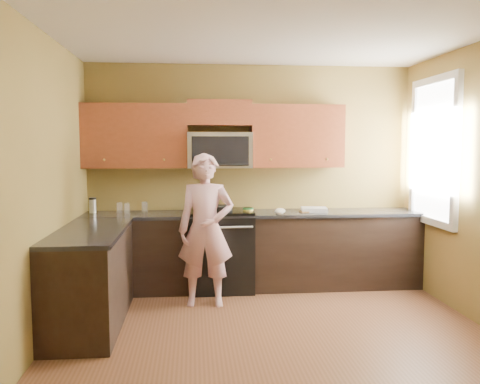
{
  "coord_description": "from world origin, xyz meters",
  "views": [
    {
      "loc": [
        -0.72,
        -4.19,
        1.71
      ],
      "look_at": [
        -0.2,
        1.3,
        1.2
      ],
      "focal_mm": 37.42,
      "sensor_mm": 36.0,
      "label": 1
    }
  ],
  "objects": [
    {
      "name": "upper_cab_over_mw",
      "position": [
        -0.4,
        1.83,
        2.1
      ],
      "size": [
        0.76,
        0.33,
        0.3
      ],
      "primitive_type": "cube",
      "color": "brown",
      "rests_on": "wall_back"
    },
    {
      "name": "dish_towel",
      "position": [
        0.73,
        1.68,
        0.95
      ],
      "size": [
        0.33,
        0.28,
        0.05
      ],
      "primitive_type": "cube",
      "rotation": [
        0.0,
        0.0,
        -0.14
      ],
      "color": "silver",
      "rests_on": "countertop_back"
    },
    {
      "name": "napkin_a",
      "position": [
        0.27,
        1.45,
        0.95
      ],
      "size": [
        0.13,
        0.14,
        0.06
      ],
      "primitive_type": "ellipsoid",
      "rotation": [
        0.0,
        0.0,
        0.19
      ],
      "color": "silver",
      "rests_on": "countertop_back"
    },
    {
      "name": "glass_a",
      "position": [
        -1.59,
        1.83,
        0.98
      ],
      "size": [
        0.07,
        0.07,
        0.12
      ],
      "primitive_type": "cylinder",
      "rotation": [
        0.0,
        0.0,
        -0.02
      ],
      "color": "silver",
      "rests_on": "countertop_back"
    },
    {
      "name": "glass_b",
      "position": [
        -1.5,
        1.73,
        0.98
      ],
      "size": [
        0.09,
        0.09,
        0.12
      ],
      "primitive_type": "cylinder",
      "rotation": [
        0.0,
        0.0,
        -0.3
      ],
      "color": "silver",
      "rests_on": "countertop_back"
    },
    {
      "name": "wall_front",
      "position": [
        0.0,
        -2.0,
        1.35
      ],
      "size": [
        4.0,
        0.0,
        4.0
      ],
      "primitive_type": "plane",
      "rotation": [
        -1.57,
        0.0,
        0.0
      ],
      "color": "brown",
      "rests_on": "ground"
    },
    {
      "name": "frying_pan",
      "position": [
        -0.4,
        1.62,
        0.95
      ],
      "size": [
        0.4,
        0.56,
        0.07
      ],
      "primitive_type": null,
      "rotation": [
        0.0,
        0.0,
        0.25
      ],
      "color": "black",
      "rests_on": "stove"
    },
    {
      "name": "microwave",
      "position": [
        -0.4,
        1.8,
        1.45
      ],
      "size": [
        0.76,
        0.4,
        0.42
      ],
      "primitive_type": null,
      "color": "silver",
      "rests_on": "wall_back"
    },
    {
      "name": "cabinet_back_run",
      "position": [
        0.0,
        1.7,
        0.44
      ],
      "size": [
        4.0,
        0.6,
        0.88
      ],
      "primitive_type": "cube",
      "color": "black",
      "rests_on": "floor"
    },
    {
      "name": "toast_slice",
      "position": [
        0.61,
        1.61,
        0.93
      ],
      "size": [
        0.13,
        0.13,
        0.01
      ],
      "primitive_type": "cube",
      "rotation": [
        0.0,
        0.0,
        0.22
      ],
      "color": "#B27F47",
      "rests_on": "countertop_back"
    },
    {
      "name": "wall_left",
      "position": [
        -2.0,
        0.0,
        1.35
      ],
      "size": [
        0.0,
        4.0,
        4.0
      ],
      "primitive_type": "plane",
      "rotation": [
        1.57,
        0.0,
        1.57
      ],
      "color": "brown",
      "rests_on": "ground"
    },
    {
      "name": "upper_cab_left",
      "position": [
        -1.39,
        1.83,
        1.45
      ],
      "size": [
        1.22,
        0.33,
        0.75
      ],
      "primitive_type": null,
      "color": "brown",
      "rests_on": "wall_back"
    },
    {
      "name": "napkin_b",
      "position": [
        0.29,
        1.53,
        0.95
      ],
      "size": [
        0.15,
        0.16,
        0.07
      ],
      "primitive_type": "ellipsoid",
      "rotation": [
        0.0,
        0.0,
        -0.24
      ],
      "color": "silver",
      "rests_on": "countertop_back"
    },
    {
      "name": "countertop_left",
      "position": [
        -1.69,
        0.6,
        0.9
      ],
      "size": [
        0.62,
        1.6,
        0.04
      ],
      "primitive_type": "cube",
      "color": "black",
      "rests_on": "cabinet_left_run"
    },
    {
      "name": "wall_back",
      "position": [
        0.0,
        2.0,
        1.35
      ],
      "size": [
        4.0,
        0.0,
        4.0
      ],
      "primitive_type": "plane",
      "rotation": [
        1.57,
        0.0,
        0.0
      ],
      "color": "brown",
      "rests_on": "ground"
    },
    {
      "name": "upper_cab_right",
      "position": [
        0.54,
        1.83,
        1.45
      ],
      "size": [
        1.12,
        0.33,
        0.75
      ],
      "primitive_type": null,
      "color": "brown",
      "rests_on": "wall_back"
    },
    {
      "name": "floor",
      "position": [
        0.0,
        0.0,
        0.0
      ],
      "size": [
        4.0,
        4.0,
        0.0
      ],
      "primitive_type": "plane",
      "color": "brown",
      "rests_on": "ground"
    },
    {
      "name": "travel_mug",
      "position": [
        -1.9,
        1.81,
        0.92
      ],
      "size": [
        0.11,
        0.11,
        0.18
      ],
      "primitive_type": null,
      "rotation": [
        0.0,
        0.0,
        -0.34
      ],
      "color": "silver",
      "rests_on": "countertop_back"
    },
    {
      "name": "stove",
      "position": [
        -0.4,
        1.68,
        0.47
      ],
      "size": [
        0.76,
        0.65,
        0.95
      ],
      "primitive_type": null,
      "color": "black",
      "rests_on": "floor"
    },
    {
      "name": "glass_c",
      "position": [
        -1.3,
        1.86,
        0.98
      ],
      "size": [
        0.07,
        0.07,
        0.12
      ],
      "primitive_type": "cylinder",
      "rotation": [
        0.0,
        0.0,
        -0.0
      ],
      "color": "silver",
      "rests_on": "countertop_back"
    },
    {
      "name": "window",
      "position": [
        1.98,
        1.2,
        1.65
      ],
      "size": [
        0.06,
        1.06,
        1.66
      ],
      "primitive_type": null,
      "color": "white",
      "rests_on": "wall_right"
    },
    {
      "name": "ceiling",
      "position": [
        0.0,
        0.0,
        2.7
      ],
      "size": [
        4.0,
        4.0,
        0.0
      ],
      "primitive_type": "plane",
      "rotation": [
        3.14,
        0.0,
        0.0
      ],
      "color": "white",
      "rests_on": "ground"
    },
    {
      "name": "cabinet_left_run",
      "position": [
        -1.7,
        0.6,
        0.44
      ],
      "size": [
        0.6,
        1.6,
        0.88
      ],
      "primitive_type": "cube",
      "color": "black",
      "rests_on": "floor"
    },
    {
      "name": "butter_tub",
      "position": [
        -0.08,
        1.58,
        0.92
      ],
      "size": [
        0.14,
        0.14,
        0.09
      ],
      "primitive_type": null,
      "rotation": [
        0.0,
        0.0,
        -0.14
      ],
      "color": "gold",
      "rests_on": "countertop_back"
    },
    {
      "name": "countertop_back",
      "position": [
        0.0,
        1.69,
        0.9
      ],
      "size": [
        4.0,
        0.62,
        0.04
      ],
      "primitive_type": "cube",
      "color": "black",
      "rests_on": "cabinet_back_run"
    },
    {
      "name": "woman",
      "position": [
        -0.59,
        1.1,
        0.82
      ],
      "size": [
        0.62,
        0.43,
        1.63
      ],
      "primitive_type": "imported",
      "rotation": [
        0.0,
        0.0,
        -0.06
      ],
      "color": "#CF677C",
      "rests_on": "floor"
    }
  ]
}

